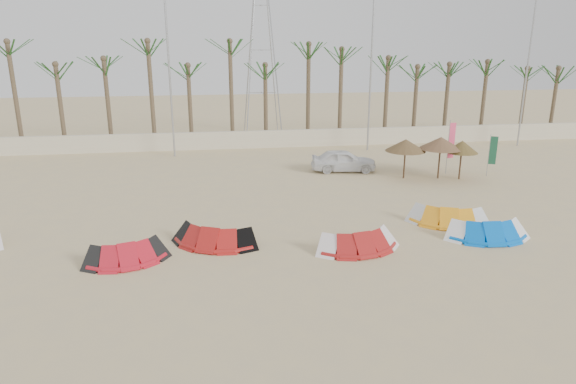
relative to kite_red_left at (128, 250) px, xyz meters
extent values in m
plane|color=#CFB67E|center=(6.60, -2.39, -0.42)|extent=(120.00, 120.00, 0.00)
cube|color=beige|center=(6.60, 19.61, 0.23)|extent=(60.00, 0.30, 1.30)
cylinder|color=brown|center=(-7.40, 21.11, 2.83)|extent=(0.32, 0.32, 6.50)
ellipsoid|color=#194719|center=(-7.40, 21.11, 6.08)|extent=(4.00, 4.00, 2.40)
cylinder|color=brown|center=(2.60, 21.11, 2.83)|extent=(0.32, 0.32, 6.50)
ellipsoid|color=#194719|center=(2.60, 21.11, 6.08)|extent=(4.00, 4.00, 2.40)
cylinder|color=brown|center=(12.60, 21.11, 2.83)|extent=(0.32, 0.32, 6.50)
ellipsoid|color=#194719|center=(12.60, 21.11, 6.08)|extent=(4.00, 4.00, 2.40)
cylinder|color=brown|center=(22.60, 21.11, 2.83)|extent=(0.32, 0.32, 6.50)
ellipsoid|color=#194719|center=(22.60, 21.11, 6.08)|extent=(4.00, 4.00, 2.40)
cylinder|color=brown|center=(30.60, 21.11, 2.83)|extent=(0.32, 0.32, 6.50)
ellipsoid|color=#194719|center=(30.60, 21.11, 6.08)|extent=(4.00, 4.00, 2.40)
cylinder|color=#A5A8AD|center=(0.60, 17.61, 5.08)|extent=(0.14, 0.14, 11.00)
cylinder|color=#A5A8AD|center=(14.60, 17.61, 5.08)|extent=(0.14, 0.14, 11.00)
cylinder|color=#A5A8AD|center=(26.60, 17.61, 5.08)|extent=(0.14, 0.14, 11.00)
cylinder|color=red|center=(0.00, -0.31, -0.32)|extent=(2.67, 0.97, 0.20)
cube|color=black|center=(-1.23, -0.21, -0.17)|extent=(0.89, 1.23, 0.40)
cube|color=black|center=(1.23, -0.21, -0.17)|extent=(0.89, 1.23, 0.40)
cylinder|color=#AD1916|center=(3.19, 0.94, -0.32)|extent=(3.02, 1.50, 0.20)
cube|color=black|center=(1.74, 1.04, -0.17)|extent=(1.00, 1.25, 0.40)
cube|color=black|center=(4.64, 1.04, -0.17)|extent=(1.00, 1.25, 0.40)
cylinder|color=#A81C1A|center=(8.81, -0.43, -0.32)|extent=(3.04, 0.76, 0.20)
cube|color=white|center=(7.43, -0.33, -0.17)|extent=(0.79, 1.19, 0.40)
cube|color=white|center=(10.18, -0.33, -0.17)|extent=(0.79, 1.19, 0.40)
cylinder|color=#FF9F19|center=(13.57, 1.88, -0.32)|extent=(3.03, 1.38, 0.20)
cube|color=silver|center=(12.14, 1.98, -0.17)|extent=(0.97, 1.24, 0.40)
cube|color=silver|center=(15.01, 1.98, -0.17)|extent=(0.97, 1.24, 0.40)
cylinder|color=blue|center=(14.43, -0.04, -0.32)|extent=(3.12, 0.44, 0.20)
cube|color=white|center=(13.03, 0.06, -0.17)|extent=(0.68, 1.14, 0.40)
cube|color=white|center=(15.83, 0.06, -0.17)|extent=(0.68, 1.14, 0.40)
cylinder|color=#4C331E|center=(14.43, 9.67, 0.71)|extent=(0.10, 0.10, 2.25)
cone|color=brown|center=(14.43, 9.67, 1.58)|extent=(2.37, 2.37, 0.70)
cylinder|color=#4C331E|center=(17.61, 9.02, 0.68)|extent=(0.10, 0.10, 2.20)
cone|color=brown|center=(17.61, 9.02, 1.53)|extent=(1.87, 1.87, 0.70)
cylinder|color=#4C331E|center=(16.43, 9.34, 0.78)|extent=(0.10, 0.10, 2.39)
cone|color=brown|center=(16.43, 9.34, 1.72)|extent=(2.46, 2.46, 0.70)
cylinder|color=#A5A8AD|center=(17.35, 10.27, 1.24)|extent=(0.04, 0.04, 3.31)
cube|color=#FF4674|center=(17.57, 10.27, 1.64)|extent=(0.42, 0.08, 2.15)
cylinder|color=#A5A8AD|center=(19.54, 9.38, 0.87)|extent=(0.04, 0.04, 2.58)
cube|color=#1A553A|center=(19.76, 9.38, 1.18)|extent=(0.39, 0.18, 1.67)
imported|color=white|center=(11.29, 11.82, 0.26)|extent=(4.17, 2.09, 1.36)
camera|label=1|loc=(3.37, -18.42, 7.63)|focal=32.00mm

